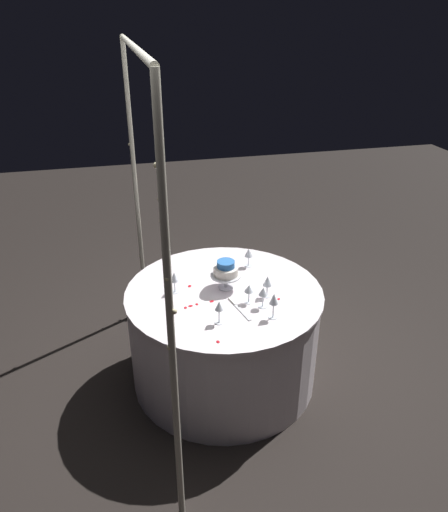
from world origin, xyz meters
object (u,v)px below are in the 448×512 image
(main_table, at_px, (224,335))
(wine_glass_2, at_px, (267,282))
(wine_glass_0, at_px, (219,307))
(tiered_cake, at_px, (226,271))
(wine_glass_4, at_px, (274,300))
(wine_glass_3, at_px, (249,253))
(wine_glass_1, at_px, (263,293))
(wine_glass_5, at_px, (249,289))
(wine_glass_6, at_px, (174,278))
(decorative_arch, at_px, (144,191))
(cake_knife, at_px, (238,307))

(main_table, xyz_separation_m, wine_glass_2, (-0.14, -0.27, 0.50))
(wine_glass_0, bearing_deg, tiered_cake, -19.39)
(wine_glass_0, bearing_deg, wine_glass_2, -59.76)
(wine_glass_4, bearing_deg, wine_glass_3, -3.37)
(main_table, relative_size, wine_glass_1, 9.46)
(wine_glass_3, height_order, wine_glass_5, wine_glass_3)
(wine_glass_1, bearing_deg, wine_glass_4, -169.22)
(wine_glass_0, height_order, wine_glass_6, wine_glass_6)
(decorative_arch, relative_size, wine_glass_3, 16.02)
(cake_knife, bearing_deg, tiered_cake, 3.76)
(decorative_arch, height_order, wine_glass_2, decorative_arch)
(wine_glass_3, bearing_deg, tiered_cake, 138.11)
(wine_glass_0, distance_m, wine_glass_5, 0.31)
(wine_glass_2, height_order, wine_glass_4, wine_glass_4)
(wine_glass_5, distance_m, wine_glass_6, 0.53)
(wine_glass_5, bearing_deg, decorative_arch, 73.95)
(main_table, xyz_separation_m, wine_glass_5, (-0.18, -0.13, 0.49))
(tiered_cake, xyz_separation_m, wine_glass_0, (-0.41, 0.14, -0.02))
(cake_knife, bearing_deg, wine_glass_3, -22.71)
(decorative_arch, height_order, wine_glass_5, decorative_arch)
(tiered_cake, bearing_deg, wine_glass_6, 85.97)
(wine_glass_0, distance_m, cake_knife, 0.24)
(wine_glass_2, bearing_deg, wine_glass_1, 149.99)
(wine_glass_0, distance_m, wine_glass_3, 0.79)
(decorative_arch, xyz_separation_m, wine_glass_5, (-0.18, -0.63, -0.69))
(wine_glass_4, relative_size, wine_glass_6, 1.13)
(wine_glass_0, height_order, wine_glass_1, wine_glass_0)
(wine_glass_2, relative_size, wine_glass_6, 0.99)
(tiered_cake, height_order, wine_glass_6, tiered_cake)
(main_table, bearing_deg, wine_glass_1, -141.72)
(decorative_arch, bearing_deg, wine_glass_1, -109.99)
(decorative_arch, height_order, wine_glass_0, decorative_arch)
(decorative_arch, xyz_separation_m, cake_knife, (-0.23, -0.54, -0.78))
(main_table, height_order, wine_glass_1, wine_glass_1)
(main_table, bearing_deg, wine_glass_6, 79.01)
(wine_glass_2, distance_m, wine_glass_6, 0.65)
(decorative_arch, relative_size, wine_glass_2, 15.06)
(wine_glass_0, relative_size, wine_glass_5, 1.17)
(decorative_arch, relative_size, main_table, 1.70)
(tiered_cake, bearing_deg, wine_glass_2, -125.57)
(wine_glass_4, distance_m, cake_knife, 0.28)
(decorative_arch, height_order, wine_glass_6, decorative_arch)
(wine_glass_4, xyz_separation_m, wine_glass_6, (0.46, 0.57, -0.02))
(wine_glass_2, bearing_deg, cake_knife, 112.36)
(decorative_arch, distance_m, wine_glass_3, 1.08)
(tiered_cake, relative_size, wine_glass_6, 1.37)
(wine_glass_2, height_order, wine_glass_6, wine_glass_6)
(wine_glass_2, distance_m, wine_glass_5, 0.15)
(decorative_arch, bearing_deg, wine_glass_3, -67.62)
(decorative_arch, xyz_separation_m, wine_glass_4, (-0.39, -0.73, -0.65))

